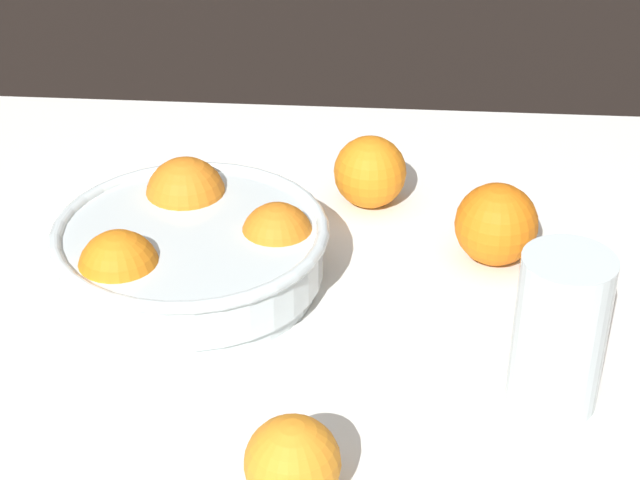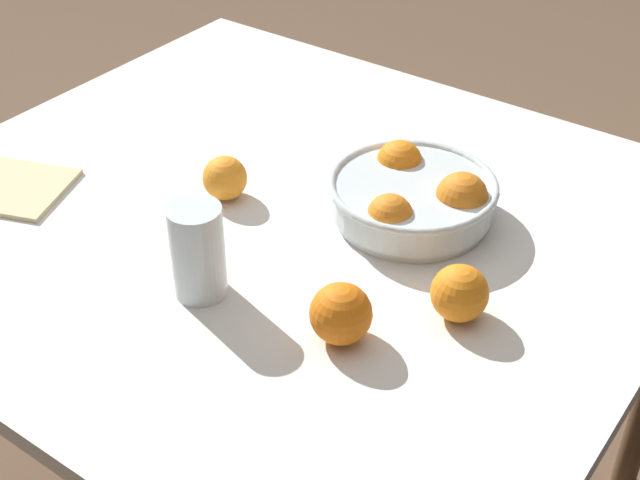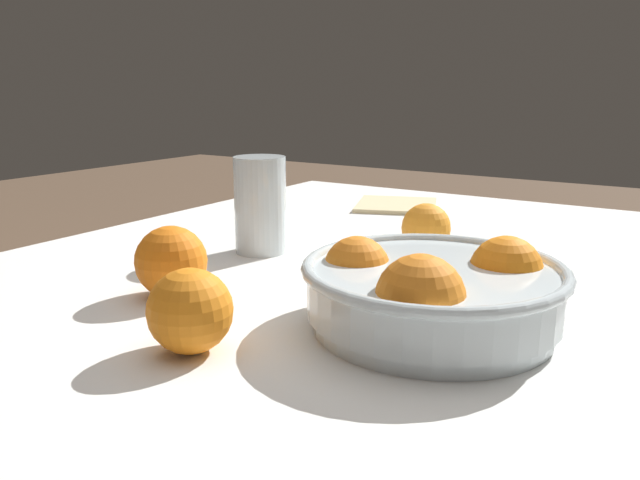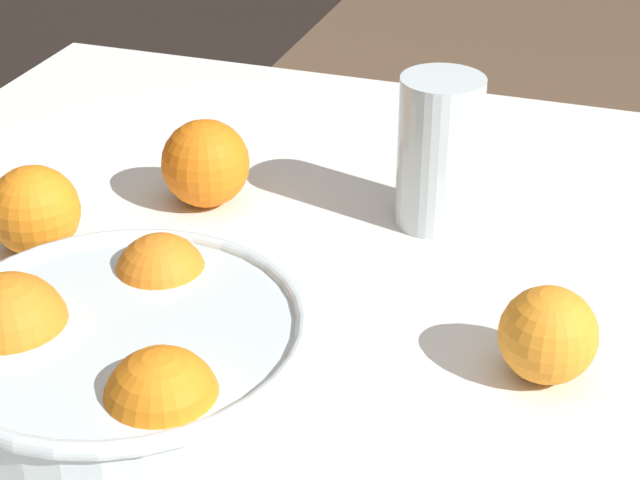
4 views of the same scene
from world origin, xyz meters
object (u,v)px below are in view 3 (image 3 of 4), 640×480
(fruit_bowl, at_px, (432,290))
(orange_loose_aside, at_px, (426,228))
(orange_loose_near_bowl, at_px, (190,311))
(orange_loose_front, at_px, (171,262))
(juice_glass, at_px, (261,211))

(fruit_bowl, bearing_deg, orange_loose_aside, -65.90)
(orange_loose_near_bowl, distance_m, orange_loose_front, 0.16)
(fruit_bowl, bearing_deg, orange_loose_front, 12.57)
(juice_glass, distance_m, orange_loose_near_bowl, 0.35)
(fruit_bowl, height_order, juice_glass, juice_glass)
(juice_glass, bearing_deg, fruit_bowl, 155.73)
(fruit_bowl, bearing_deg, juice_glass, -24.27)
(orange_loose_near_bowl, bearing_deg, orange_loose_front, -38.75)
(orange_loose_front, distance_m, orange_loose_aside, 0.37)
(orange_loose_front, bearing_deg, orange_loose_aside, -116.25)
(orange_loose_front, bearing_deg, juice_glass, -80.75)
(juice_glass, distance_m, orange_loose_aside, 0.24)
(orange_loose_near_bowl, relative_size, orange_loose_aside, 1.10)
(juice_glass, bearing_deg, orange_loose_aside, -147.55)
(fruit_bowl, bearing_deg, orange_loose_near_bowl, 45.74)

